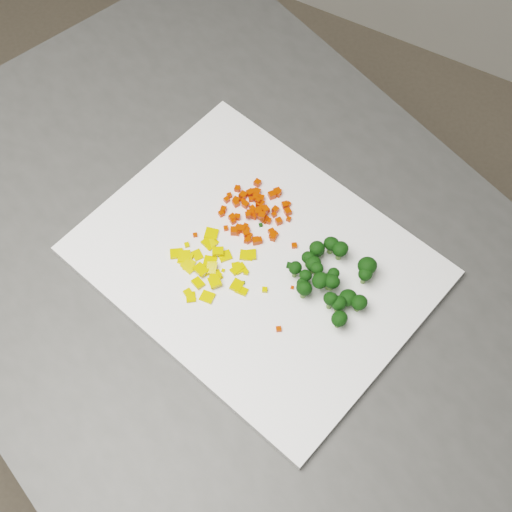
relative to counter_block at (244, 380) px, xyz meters
The scene contains 139 objects.
counter_block is the anchor object (origin of this frame).
cutting_board 0.46m from the counter_block, 59.07° to the left, with size 0.43×0.34×0.01m, color white.
carrot_pile 0.48m from the counter_block, 104.14° to the left, with size 0.10×0.10×0.03m, color red, non-canonical shape.
pepper_pile 0.47m from the counter_block, 151.04° to the right, with size 0.11×0.11×0.02m, color gold, non-canonical shape.
broccoli_pile 0.50m from the counter_block, 14.99° to the left, with size 0.12×0.12×0.05m, color black, non-canonical shape.
carrot_cube_0 0.48m from the counter_block, 85.34° to the left, with size 0.01×0.01×0.01m, color red.
carrot_cube_1 0.48m from the counter_block, 128.22° to the left, with size 0.01×0.01×0.01m, color red.
carrot_cube_2 0.47m from the counter_block, 105.24° to the left, with size 0.01×0.01×0.01m, color red.
carrot_cube_3 0.48m from the counter_block, 106.19° to the left, with size 0.01×0.01×0.01m, color red.
carrot_cube_4 0.48m from the counter_block, 80.61° to the left, with size 0.01×0.01×0.01m, color red.
carrot_cube_5 0.47m from the counter_block, 120.51° to the left, with size 0.01×0.01×0.01m, color red.
carrot_cube_6 0.47m from the counter_block, 78.98° to the left, with size 0.01×0.01×0.01m, color red.
carrot_cube_7 0.48m from the counter_block, 110.14° to the left, with size 0.01×0.01×0.01m, color red.
carrot_cube_8 0.48m from the counter_block, 102.98° to the left, with size 0.01×0.01×0.01m, color red.
carrot_cube_9 0.48m from the counter_block, 97.77° to the left, with size 0.01×0.01×0.01m, color red.
carrot_cube_10 0.47m from the counter_block, 102.43° to the left, with size 0.01×0.01×0.01m, color red.
carrot_cube_11 0.47m from the counter_block, 88.19° to the left, with size 0.01×0.01×0.01m, color red.
carrot_cube_12 0.48m from the counter_block, 89.34° to the left, with size 0.01×0.01×0.01m, color red.
carrot_cube_13 0.47m from the counter_block, 93.47° to the left, with size 0.01×0.01×0.01m, color red.
carrot_cube_14 0.47m from the counter_block, 110.84° to the left, with size 0.01×0.01×0.01m, color red.
carrot_cube_15 0.48m from the counter_block, 106.85° to the left, with size 0.01×0.01×0.01m, color red.
carrot_cube_16 0.48m from the counter_block, 100.89° to the left, with size 0.01×0.01×0.01m, color red.
carrot_cube_17 0.47m from the counter_block, 94.97° to the left, with size 0.01×0.01×0.01m, color red.
carrot_cube_18 0.48m from the counter_block, 95.38° to the left, with size 0.01×0.01×0.01m, color red.
carrot_cube_19 0.48m from the counter_block, 121.20° to the left, with size 0.01×0.01×0.01m, color red.
carrot_cube_20 0.47m from the counter_block, 74.14° to the left, with size 0.01×0.01×0.01m, color red.
carrot_cube_21 0.47m from the counter_block, 135.46° to the left, with size 0.01×0.01×0.01m, color red.
carrot_cube_22 0.47m from the counter_block, 125.80° to the left, with size 0.01×0.01×0.01m, color red.
carrot_cube_23 0.48m from the counter_block, 104.00° to the left, with size 0.01×0.01×0.01m, color red.
carrot_cube_24 0.47m from the counter_block, 119.58° to the left, with size 0.01×0.01×0.01m, color red.
carrot_cube_25 0.47m from the counter_block, 107.92° to the left, with size 0.01×0.01×0.01m, color red.
carrot_cube_26 0.47m from the counter_block, 108.36° to the left, with size 0.01×0.01×0.01m, color red.
carrot_cube_27 0.48m from the counter_block, 115.97° to the left, with size 0.01×0.01×0.01m, color red.
carrot_cube_28 0.48m from the counter_block, 120.03° to the left, with size 0.01×0.01×0.01m, color red.
carrot_cube_29 0.47m from the counter_block, 109.06° to the left, with size 0.01×0.01×0.01m, color red.
carrot_cube_30 0.47m from the counter_block, 84.83° to the left, with size 0.01×0.01×0.01m, color red.
carrot_cube_31 0.48m from the counter_block, 96.73° to the left, with size 0.01×0.01×0.01m, color red.
carrot_cube_32 0.48m from the counter_block, 94.10° to the left, with size 0.01×0.01×0.01m, color red.
carrot_cube_33 0.48m from the counter_block, 76.26° to the left, with size 0.01×0.01×0.01m, color red.
carrot_cube_34 0.47m from the counter_block, 125.64° to the left, with size 0.01×0.01×0.01m, color red.
carrot_cube_35 0.47m from the counter_block, 135.18° to the left, with size 0.01×0.01×0.01m, color red.
carrot_cube_36 0.48m from the counter_block, 96.15° to the left, with size 0.01×0.01×0.01m, color red.
carrot_cube_37 0.47m from the counter_block, 121.77° to the left, with size 0.01×0.01×0.01m, color red.
carrot_cube_38 0.48m from the counter_block, 119.79° to the left, with size 0.01×0.01×0.01m, color red.
carrot_cube_39 0.47m from the counter_block, 72.53° to the left, with size 0.01×0.01×0.01m, color red.
carrot_cube_40 0.47m from the counter_block, 104.22° to the left, with size 0.01×0.01×0.01m, color red.
carrot_cube_41 0.48m from the counter_block, 106.50° to the left, with size 0.01×0.01×0.01m, color red.
carrot_cube_42 0.48m from the counter_block, 121.18° to the left, with size 0.01×0.01×0.01m, color red.
carrot_cube_43 0.47m from the counter_block, 88.94° to the left, with size 0.01×0.01×0.01m, color red.
carrot_cube_44 0.48m from the counter_block, 109.56° to the left, with size 0.01×0.01×0.01m, color red.
carrot_cube_45 0.47m from the counter_block, 108.04° to the left, with size 0.01×0.01×0.01m, color red.
carrot_cube_46 0.47m from the counter_block, 107.56° to the left, with size 0.01×0.01×0.01m, color red.
carrot_cube_47 0.48m from the counter_block, 113.56° to the left, with size 0.01×0.01×0.01m, color red.
carrot_cube_48 0.47m from the counter_block, 132.34° to the left, with size 0.01×0.01×0.01m, color red.
carrot_cube_49 0.48m from the counter_block, 109.77° to the left, with size 0.01×0.01×0.01m, color red.
carrot_cube_50 0.47m from the counter_block, 105.83° to the left, with size 0.01×0.01×0.01m, color red.
carrot_cube_51 0.48m from the counter_block, 125.78° to the left, with size 0.01×0.01×0.01m, color red.
carrot_cube_52 0.48m from the counter_block, 110.19° to the left, with size 0.01×0.01×0.01m, color red.
carrot_cube_53 0.48m from the counter_block, 94.49° to the left, with size 0.01×0.01×0.01m, color red.
carrot_cube_54 0.48m from the counter_block, 102.08° to the left, with size 0.01×0.01×0.01m, color red.
carrot_cube_55 0.47m from the counter_block, 104.98° to the left, with size 0.01×0.01×0.01m, color red.
carrot_cube_56 0.47m from the counter_block, 102.01° to the left, with size 0.01×0.01×0.01m, color red.
carrot_cube_57 0.47m from the counter_block, 74.48° to the left, with size 0.01×0.01×0.01m, color red.
carrot_cube_58 0.47m from the counter_block, 125.48° to the left, with size 0.01×0.01×0.01m, color red.
carrot_cube_59 0.48m from the counter_block, 107.88° to the left, with size 0.01×0.01×0.01m, color red.
carrot_cube_60 0.47m from the counter_block, 81.05° to the left, with size 0.01×0.01×0.01m, color red.
carrot_cube_61 0.47m from the counter_block, 115.14° to the left, with size 0.01×0.01×0.01m, color red.
carrot_cube_62 0.48m from the counter_block, 115.97° to the left, with size 0.01×0.01×0.01m, color red.
carrot_cube_63 0.48m from the counter_block, 98.67° to the left, with size 0.01×0.01×0.01m, color red.
carrot_cube_64 0.48m from the counter_block, 111.39° to the left, with size 0.01×0.01×0.01m, color red.
carrot_cube_65 0.48m from the counter_block, 98.34° to the left, with size 0.01×0.01×0.01m, color red.
carrot_cube_66 0.47m from the counter_block, 103.60° to the left, with size 0.01×0.01×0.01m, color red.
carrot_cube_67 0.47m from the counter_block, 89.38° to the left, with size 0.01×0.01×0.01m, color red.
carrot_cube_68 0.48m from the counter_block, 84.04° to the left, with size 0.01×0.01×0.01m, color red.
pepper_chunk_0 0.47m from the counter_block, 128.42° to the right, with size 0.01×0.01×0.00m, color gold.
pepper_chunk_1 0.47m from the counter_block, 152.76° to the right, with size 0.02×0.01×0.00m, color gold.
pepper_chunk_2 0.47m from the counter_block, 115.90° to the right, with size 0.02×0.02×0.00m, color gold.
pepper_chunk_3 0.47m from the counter_block, 147.71° to the right, with size 0.02×0.01×0.00m, color gold.
pepper_chunk_4 0.46m from the counter_block, 91.62° to the left, with size 0.01×0.02×0.00m, color gold.
pepper_chunk_5 0.47m from the counter_block, 164.60° to the right, with size 0.02×0.02×0.00m, color gold.
pepper_chunk_6 0.47m from the counter_block, 154.50° to the right, with size 0.02×0.01×0.00m, color gold.
pepper_chunk_7 0.46m from the counter_block, 158.95° to the right, with size 0.02×0.01×0.00m, color gold.
pepper_chunk_8 0.46m from the counter_block, 164.86° to the right, with size 0.02×0.02×0.00m, color gold.
pepper_chunk_9 0.47m from the counter_block, 162.24° to the right, with size 0.02×0.02×0.00m, color gold.
pepper_chunk_10 0.47m from the counter_block, 117.26° to the right, with size 0.01×0.01×0.00m, color gold.
pepper_chunk_11 0.47m from the counter_block, 128.76° to the right, with size 0.02×0.01×0.00m, color gold.
pepper_chunk_12 0.47m from the counter_block, 146.07° to the right, with size 0.02×0.01×0.00m, color gold.
pepper_chunk_13 0.47m from the counter_block, 164.04° to the left, with size 0.02×0.02×0.00m, color gold.
pepper_chunk_14 0.46m from the counter_block, 82.13° to the left, with size 0.02×0.02×0.00m, color gold.
pepper_chunk_15 0.46m from the counter_block, ahead, with size 0.01×0.02×0.00m, color gold.
pepper_chunk_16 0.46m from the counter_block, 114.20° to the right, with size 0.02×0.01×0.00m, color gold.
pepper_chunk_17 0.47m from the counter_block, behind, with size 0.01×0.01×0.00m, color gold.
pepper_chunk_18 0.47m from the counter_block, 165.88° to the right, with size 0.02×0.01×0.00m, color gold.
pepper_chunk_19 0.47m from the counter_block, 148.09° to the right, with size 0.02×0.01×0.00m, color gold.
pepper_chunk_20 0.47m from the counter_block, 165.62° to the left, with size 0.02×0.02×0.00m, color gold.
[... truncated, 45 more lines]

